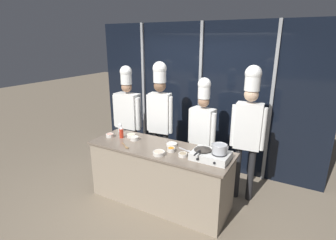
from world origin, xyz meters
name	(u,v)px	position (x,y,z in m)	size (l,w,h in m)	color
ground_plane	(160,201)	(0.00, 0.00, 0.00)	(24.00, 24.00, 0.00)	#7F705B
window_wall_back	(201,97)	(0.00, 1.51, 1.35)	(4.45, 0.09, 2.70)	black
demo_counter	(160,175)	(0.00, 0.00, 0.45)	(2.14, 0.73, 0.89)	gray
portable_stove	(211,155)	(0.78, 0.00, 0.95)	(0.49, 0.37, 0.11)	silver
frying_pan	(203,148)	(0.67, 0.00, 1.02)	(0.24, 0.41, 0.05)	#38332D
stock_pot	(220,149)	(0.89, 0.00, 1.07)	(0.22, 0.19, 0.12)	#B7BABF
squeeze_bottle_clear	(120,127)	(-0.92, 0.25, 0.97)	(0.06, 0.06, 0.17)	white
squeeze_bottle_chili	(121,132)	(-0.73, 0.04, 0.99)	(0.06, 0.06, 0.19)	red
prep_bowl_carrots	(171,149)	(0.21, -0.04, 0.93)	(0.11, 0.11, 0.06)	silver
prep_bowl_noodles	(131,135)	(-0.61, 0.13, 0.93)	(0.13, 0.13, 0.05)	silver
prep_bowl_onion	(172,144)	(0.12, 0.15, 0.92)	(0.16, 0.16, 0.04)	silver
prep_bowl_shrimp	(110,135)	(-0.91, -0.03, 0.93)	(0.12, 0.12, 0.06)	silver
prep_bowl_mushrooms	(183,154)	(0.43, -0.11, 0.92)	(0.12, 0.12, 0.05)	silver
prep_bowl_chicken	(159,153)	(0.12, -0.22, 0.92)	(0.17, 0.17, 0.05)	silver
prep_bowl_bean_sprouts	(134,138)	(-0.49, 0.06, 0.93)	(0.13, 0.13, 0.06)	silver
serving_spoon_slotted	(187,150)	(0.40, 0.08, 0.90)	(0.22, 0.09, 0.02)	#B2B5BA
serving_spoon_solid	(126,147)	(-0.43, -0.23, 0.90)	(0.22, 0.16, 0.02)	olive
chef_head	(128,111)	(-1.13, 0.73, 1.12)	(0.60, 0.24, 1.95)	#232326
chef_sous	(160,109)	(-0.40, 0.68, 1.27)	(0.47, 0.23, 2.06)	#232326
chef_line	(203,125)	(0.36, 0.74, 1.09)	(0.49, 0.26, 1.84)	#4C4C51
chef_pastry	(249,121)	(1.08, 0.71, 1.26)	(0.49, 0.23, 2.07)	#232326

